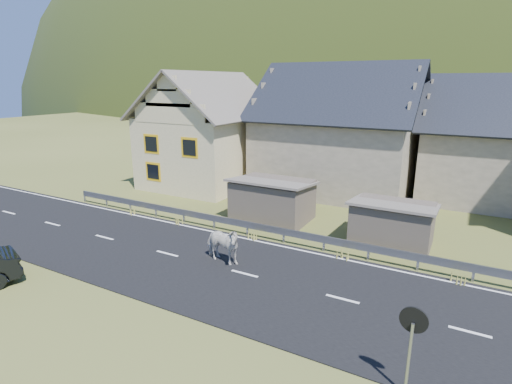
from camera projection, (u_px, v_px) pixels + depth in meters
The scene contains 13 objects.
ground at pixel (245, 275), 15.94m from camera, with size 160.00×160.00×0.00m, color #3F451A.
road at pixel (245, 274), 15.93m from camera, with size 60.00×7.00×0.04m, color black.
lane_markings at pixel (245, 274), 15.93m from camera, with size 60.00×6.60×0.01m, color silver.
guardrail at pixel (284, 232), 18.90m from camera, with size 28.10×0.09×0.75m.
shed_left at pixel (273, 200), 22.06m from camera, with size 4.30×3.30×2.40m, color brown.
shed_right at pixel (392, 224), 18.66m from camera, with size 3.80×2.90×2.20m, color brown.
house_cream at pixel (209, 125), 29.54m from camera, with size 7.80×9.80×8.30m.
house_stone_a at pixel (340, 123), 27.83m from camera, with size 10.80×9.80×8.90m.
house_stone_b at pixel (505, 134), 25.00m from camera, with size 9.80×8.80×8.10m.
mountain at pixel (466, 148), 171.08m from camera, with size 440.00×280.00×260.00m, color #2A3614.
conifer_patch at pixel (268, 86), 132.73m from camera, with size 76.00×50.00×28.00m, color black.
horse at pixel (222, 244), 16.69m from camera, with size 1.96×0.89×1.65m, color beige.
traffic_mirror at pixel (412, 332), 9.40m from camera, with size 0.67×0.20×2.40m.
Camera 1 is at (7.35, -12.47, 7.46)m, focal length 28.00 mm.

